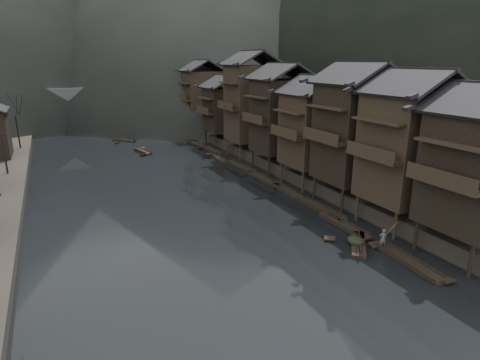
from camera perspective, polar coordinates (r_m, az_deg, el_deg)
water at (r=32.35m, az=-1.80°, el=-10.70°), size 300.00×300.00×0.00m
right_bank at (r=82.15m, az=9.54°, el=6.72°), size 40.00×200.00×1.80m
stilt_houses at (r=54.28m, az=6.82°, el=10.42°), size 9.00×67.60×16.49m
moored_sampans at (r=57.24m, az=-0.07°, el=1.88°), size 2.84×67.86×0.47m
midriver_boats at (r=78.74m, az=-16.19°, el=5.34°), size 5.70×23.96×0.44m
stone_bridge at (r=99.49m, az=-18.96°, el=10.23°), size 40.00×6.00×9.00m
hero_sampan at (r=35.15m, az=16.45°, el=-8.71°), size 4.11×4.75×0.44m
cargo_heap at (r=34.94m, az=16.12°, el=-7.78°), size 1.19×1.55×0.71m
boatman at (r=34.53m, az=19.70°, el=-7.52°), size 0.74×0.66×1.70m
bamboo_pole at (r=33.72m, az=20.38°, el=-3.35°), size 0.95×2.93×3.57m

